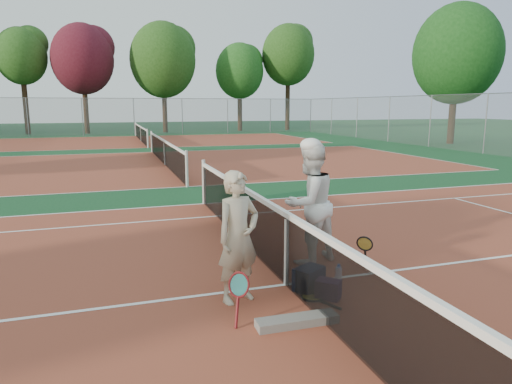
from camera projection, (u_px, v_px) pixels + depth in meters
ground at (286, 285)px, 6.21m from camera, size 130.00×130.00×0.00m
court_main at (286, 285)px, 6.21m from camera, size 23.77×10.97×0.01m
court_far_a at (165, 165)px, 18.82m from camera, size 23.77×10.97×0.01m
court_far_b at (141, 141)px, 31.44m from camera, size 23.77×10.97×0.01m
net_main at (287, 249)px, 6.12m from camera, size 0.10×10.98×1.02m
net_far_a at (165, 152)px, 18.73m from camera, size 0.10×10.98×1.02m
net_far_b at (141, 134)px, 31.34m from camera, size 0.10×10.98×1.02m
fence_back at (134, 117)px, 37.70m from camera, size 32.00×0.06×3.00m
player_a at (238, 237)px, 5.57m from camera, size 0.70×0.58×1.64m
player_b at (310, 203)px, 6.97m from camera, size 1.09×0.96×1.87m
racket_red at (239, 298)px, 5.08m from camera, size 0.34×0.32×0.58m
racket_black_held at (364, 254)px, 6.68m from camera, size 0.41×0.41×0.54m
racket_spare at (311, 297)px, 5.77m from camera, size 0.50×0.66×0.03m
sports_bag_navy at (309, 279)px, 6.02m from camera, size 0.47×0.43×0.31m
sports_bag_purple at (328, 289)px, 5.75m from camera, size 0.36×0.35×0.24m
net_cover_canvas at (297, 321)px, 5.06m from camera, size 0.94×0.24×0.10m
water_bottle at (338, 278)px, 6.06m from camera, size 0.09×0.09×0.30m
tree_back_1 at (21, 57)px, 37.79m from camera, size 4.08×4.08×8.80m
tree_back_maroon at (82, 59)px, 38.67m from camera, size 5.16×5.16×9.27m
tree_back_3 at (163, 60)px, 40.58m from camera, size 5.80×5.80×9.74m
tree_back_4 at (240, 71)px, 43.38m from camera, size 4.55×4.55×8.27m
tree_back_5 at (288, 55)px, 44.57m from camera, size 5.14×5.14×10.24m
tree_right_1 at (457, 54)px, 28.29m from camera, size 5.36×5.36×8.63m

